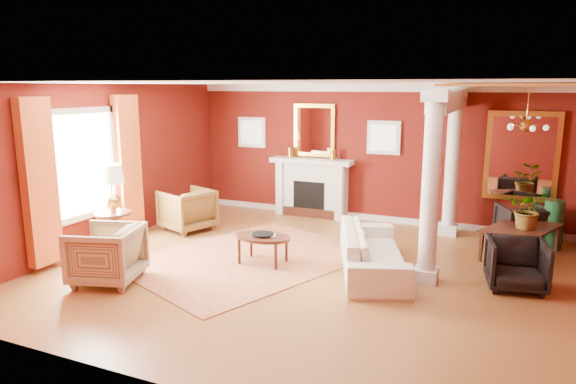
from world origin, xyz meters
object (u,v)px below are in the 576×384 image
at_px(sofa, 373,244).
at_px(armchair_leopard, 187,208).
at_px(coffee_table, 263,238).
at_px(armchair_stripe, 106,252).
at_px(dining_table, 522,234).
at_px(side_table, 112,193).

xyz_separation_m(sofa, armchair_leopard, (-4.02, 0.82, 0.00)).
distance_m(armchair_leopard, coffee_table, 2.57).
height_order(armchair_stripe, dining_table, armchair_stripe).
bearing_deg(coffee_table, side_table, -168.85).
xyz_separation_m(armchair_stripe, coffee_table, (1.74, 1.66, -0.04)).
relative_size(armchair_leopard, side_table, 0.60).
height_order(armchair_leopard, coffee_table, armchair_leopard).
relative_size(armchair_leopard, coffee_table, 0.99).
bearing_deg(dining_table, side_table, 134.46).
distance_m(sofa, coffee_table, 1.77).
distance_m(armchair_stripe, side_table, 1.56).
bearing_deg(sofa, dining_table, -72.32).
distance_m(sofa, side_table, 4.49).
bearing_deg(dining_table, armchair_stripe, 146.37).
bearing_deg(armchair_stripe, side_table, -158.87).
xyz_separation_m(sofa, coffee_table, (-1.74, -0.35, -0.03)).
height_order(armchair_stripe, coffee_table, armchair_stripe).
height_order(sofa, side_table, side_table).
xyz_separation_m(coffee_table, dining_table, (3.87, 2.01, -0.01)).
height_order(side_table, dining_table, side_table).
height_order(sofa, coffee_table, sofa).
bearing_deg(sofa, armchair_leopard, 58.31).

